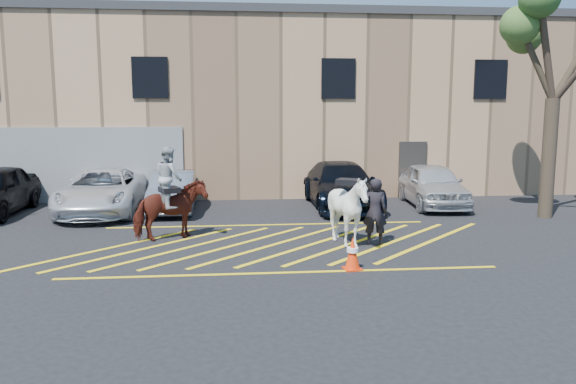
{
  "coord_description": "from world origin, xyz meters",
  "views": [
    {
      "loc": [
        -1.0,
        -14.36,
        3.49
      ],
      "look_at": [
        0.42,
        0.2,
        1.3
      ],
      "focal_mm": 35.0,
      "sensor_mm": 36.0,
      "label": 1
    }
  ],
  "objects": [
    {
      "name": "handler",
      "position": [
        2.6,
        -0.5,
        0.86
      ],
      "size": [
        0.7,
        0.54,
        1.73
      ],
      "primitive_type": "imported",
      "rotation": [
        0.0,
        0.0,
        2.93
      ],
      "color": "black",
      "rests_on": "ground"
    },
    {
      "name": "car_silver_sedan",
      "position": [
        -3.07,
        4.93,
        0.68
      ],
      "size": [
        1.51,
        4.13,
        1.35
      ],
      "primitive_type": "imported",
      "rotation": [
        0.0,
        0.0,
        0.02
      ],
      "color": "gray",
      "rests_on": "ground"
    },
    {
      "name": "mounted_bay",
      "position": [
        -2.7,
        0.56,
        1.01
      ],
      "size": [
        2.08,
        1.56,
        2.5
      ],
      "color": "#591F15",
      "rests_on": "ground"
    },
    {
      "name": "ground",
      "position": [
        0.0,
        0.0,
        0.0
      ],
      "size": [
        90.0,
        90.0,
        0.0
      ],
      "primitive_type": "plane",
      "color": "black",
      "rests_on": "ground"
    },
    {
      "name": "tree",
      "position": [
        8.98,
        2.54,
        5.69
      ],
      "size": [
        3.99,
        4.37,
        7.31
      ],
      "color": "#413727",
      "rests_on": "ground"
    },
    {
      "name": "warehouse",
      "position": [
        -0.01,
        11.99,
        3.65
      ],
      "size": [
        32.42,
        10.2,
        7.3
      ],
      "color": "tan",
      "rests_on": "ground"
    },
    {
      "name": "saddled_white",
      "position": [
        1.89,
        -0.56,
        0.93
      ],
      "size": [
        2.13,
        2.2,
        1.85
      ],
      "color": "white",
      "rests_on": "ground"
    },
    {
      "name": "car_blue_suv",
      "position": [
        2.79,
        5.08,
        0.79
      ],
      "size": [
        2.25,
        5.43,
        1.57
      ],
      "primitive_type": "imported",
      "rotation": [
        0.0,
        0.0,
        0.01
      ],
      "color": "black",
      "rests_on": "ground"
    },
    {
      "name": "car_white_pickup",
      "position": [
        -5.39,
        4.73,
        0.74
      ],
      "size": [
        2.58,
        5.36,
        1.47
      ],
      "primitive_type": "imported",
      "rotation": [
        0.0,
        0.0,
        0.03
      ],
      "color": "silver",
      "rests_on": "ground"
    },
    {
      "name": "hatching_zone",
      "position": [
        -0.0,
        -0.3,
        0.01
      ],
      "size": [
        12.6,
        5.12,
        0.01
      ],
      "color": "yellow",
      "rests_on": "ground"
    },
    {
      "name": "traffic_cone",
      "position": [
        1.55,
        -2.68,
        0.37
      ],
      "size": [
        0.43,
        0.43,
        0.73
      ],
      "color": "red",
      "rests_on": "ground"
    },
    {
      "name": "car_white_suv",
      "position": [
        6.12,
        5.02,
        0.77
      ],
      "size": [
        2.14,
        4.61,
        1.53
      ],
      "primitive_type": "imported",
      "rotation": [
        0.0,
        0.0,
        -0.07
      ],
      "color": "silver",
      "rests_on": "ground"
    }
  ]
}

